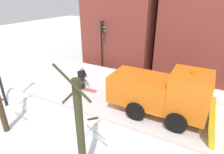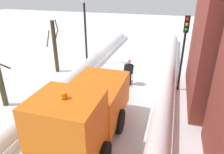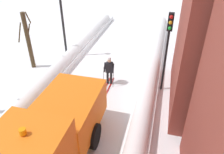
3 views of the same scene
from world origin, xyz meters
name	(u,v)px [view 1 (image 1 of 3)]	position (x,y,z in m)	size (l,w,h in m)	color
ground_plane	(149,112)	(0.00, 10.00, 0.00)	(80.00, 80.00, 0.00)	white
snowbank_left	(162,86)	(-2.99, 10.00, 0.42)	(1.10, 36.00, 0.98)	white
snowbank_right	(130,139)	(2.99, 10.00, 0.32)	(1.10, 36.00, 0.90)	white
plow_truck	(162,92)	(-0.09, 10.63, 1.48)	(3.20, 5.98, 3.12)	orange
skier	(82,76)	(-0.57, 4.66, 1.00)	(0.62, 1.80, 1.81)	black
traffic_light_pole	(102,38)	(-3.70, 4.57, 3.19)	(0.28, 0.42, 4.56)	black
bare_tree_mid	(81,131)	(5.37, 9.11, 2.20)	(1.29, 1.35, 4.83)	#3C3C22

